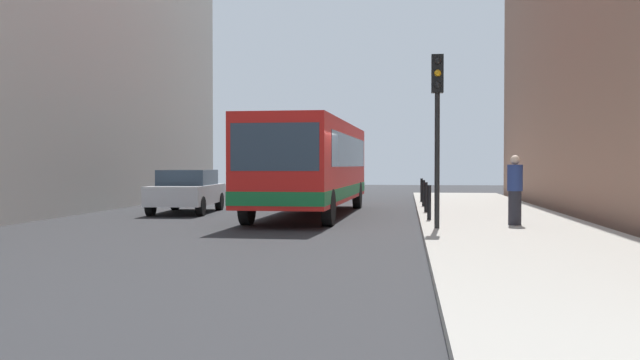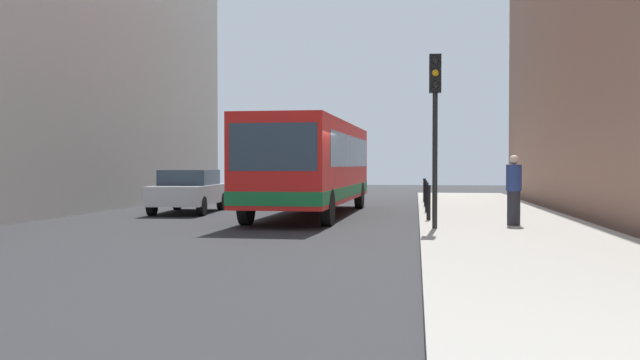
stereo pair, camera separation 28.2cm
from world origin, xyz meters
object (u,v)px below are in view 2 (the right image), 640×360
traffic_light (435,107)px  bollard_near (429,202)px  bollard_farthest (424,190)px  car_beside_bus (189,190)px  car_behind_bus (328,184)px  bollard_far (425,193)px  bollard_mid (427,197)px  bus (312,163)px  pedestrian_near_signal (514,190)px

traffic_light → bollard_near: 3.52m
bollard_near → bollard_farthest: size_ratio=1.00×
car_beside_bus → car_behind_bus: same height
car_behind_bus → bollard_far: (4.36, -6.10, -0.16)m
car_beside_bus → bollard_far: car_beside_bus is taller
bollard_near → bollard_mid: 3.20m
bus → bollard_farthest: size_ratio=11.67×
car_beside_bus → bollard_far: (8.13, 2.38, -0.16)m
bus → pedestrian_near_signal: size_ratio=6.36×
car_behind_bus → traffic_light: bearing=107.1°
traffic_light → car_behind_bus: bearing=106.5°
bus → car_behind_bus: bus is taller
bus → bollard_mid: 3.88m
bollard_near → bollard_farthest: 9.60m
traffic_light → bollard_mid: 6.27m
traffic_light → bollard_farthest: bearing=90.5°
pedestrian_near_signal → bollard_farthest: bearing=-24.9°
car_behind_bus → bollard_mid: size_ratio=4.65×
traffic_light → pedestrian_near_signal: size_ratio=2.35×
car_behind_bus → traffic_light: traffic_light is taller
traffic_light → pedestrian_near_signal: 3.01m
bollard_mid → pedestrian_near_signal: pedestrian_near_signal is taller
bus → bollard_mid: (3.71, -0.18, -1.10)m
bus → bollard_near: bus is taller
car_beside_bus → bollard_far: 8.47m
bollard_near → bollard_mid: same height
traffic_light → pedestrian_near_signal: traffic_light is taller
bollard_far → pedestrian_near_signal: size_ratio=0.55×
bollard_farthest → pedestrian_near_signal: 11.26m
bollard_near → bollard_mid: bearing=90.0°
bollard_mid → bollard_near: bearing=-90.0°
bollard_farthest → bollard_mid: bearing=-90.0°
bollard_mid → bollard_farthest: size_ratio=1.00×
car_behind_bus → pedestrian_near_signal: bearing=115.4°
bus → car_behind_bus: size_ratio=2.51×
car_behind_bus → bollard_near: size_ratio=4.65×
bollard_near → car_beside_bus: bearing=153.7°
traffic_light → bollard_farthest: traffic_light is taller
bollard_mid → bollard_far: 3.20m
pedestrian_near_signal → car_behind_bus: bearing=-10.7°
bollard_far → bollard_farthest: (0.00, 3.20, 0.00)m
bollard_far → traffic_light: bearing=-89.4°
bollard_mid → pedestrian_near_signal: bearing=-66.1°
traffic_light → bollard_near: bearing=92.2°
bus → car_beside_bus: bus is taller
bollard_near → bollard_farthest: bearing=90.0°
car_behind_bus → pedestrian_near_signal: pedestrian_near_signal is taller
bollard_far → pedestrian_near_signal: (2.06, -7.87, 0.40)m
car_beside_bus → bollard_near: size_ratio=4.75×
car_behind_bus → bollard_near: bearing=109.9°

